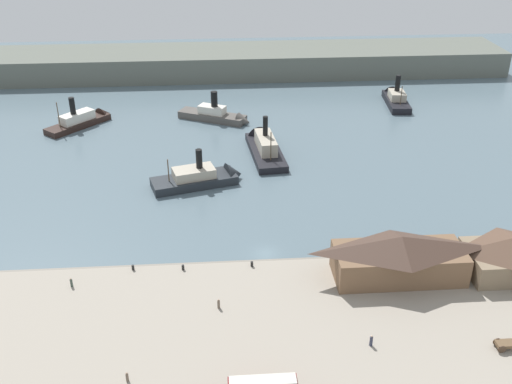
{
  "coord_description": "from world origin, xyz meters",
  "views": [
    {
      "loc": [
        -8.07,
        -86.12,
        58.46
      ],
      "look_at": [
        -0.18,
        19.49,
        2.0
      ],
      "focal_mm": 41.21,
      "sensor_mm": 36.0,
      "label": 1
    }
  ],
  "objects_px": {
    "mooring_post_east": "(133,267)",
    "pedestrian_near_west_shed": "(371,341)",
    "pedestrian_standing_center": "(219,304)",
    "pedestrian_near_east_shed": "(71,283)",
    "pedestrian_near_cart": "(127,377)",
    "ferry_near_quay": "(264,145)",
    "ferry_moored_west": "(84,119)",
    "ferry_departing_north": "(219,116)",
    "mooring_post_center_west": "(252,264)",
    "ferry_approaching_east": "(204,177)",
    "ferry_moored_east": "(395,98)",
    "mooring_post_center_east": "(183,267)",
    "ferry_shed_customs_shed": "(399,256)"
  },
  "relations": [
    {
      "from": "mooring_post_east",
      "to": "pedestrian_near_west_shed",
      "type": "bearing_deg",
      "value": -30.52
    },
    {
      "from": "pedestrian_near_west_shed",
      "to": "pedestrian_standing_center",
      "type": "bearing_deg",
      "value": 155.16
    },
    {
      "from": "pedestrian_near_east_shed",
      "to": "pedestrian_near_cart",
      "type": "bearing_deg",
      "value": -61.77
    },
    {
      "from": "pedestrian_standing_center",
      "to": "ferry_near_quay",
      "type": "distance_m",
      "value": 61.67
    },
    {
      "from": "ferry_moored_west",
      "to": "ferry_departing_north",
      "type": "bearing_deg",
      "value": 0.06
    },
    {
      "from": "mooring_post_center_west",
      "to": "ferry_moored_west",
      "type": "xyz_separation_m",
      "value": [
        -40.46,
        70.65,
        -0.17
      ]
    },
    {
      "from": "ferry_approaching_east",
      "to": "ferry_moored_east",
      "type": "xyz_separation_m",
      "value": [
        56.05,
        48.33,
        0.02
      ]
    },
    {
      "from": "ferry_moored_west",
      "to": "mooring_post_center_west",
      "type": "bearing_deg",
      "value": -60.2
    },
    {
      "from": "ferry_moored_east",
      "to": "mooring_post_center_east",
      "type": "bearing_deg",
      "value": -126.02
    },
    {
      "from": "ferry_shed_customs_shed",
      "to": "pedestrian_near_cart",
      "type": "relative_size",
      "value": 13.87
    },
    {
      "from": "ferry_near_quay",
      "to": "pedestrian_near_west_shed",
      "type": "bearing_deg",
      "value": -82.77
    },
    {
      "from": "pedestrian_near_west_shed",
      "to": "ferry_approaching_east",
      "type": "relative_size",
      "value": 0.09
    },
    {
      "from": "ferry_shed_customs_shed",
      "to": "ferry_approaching_east",
      "type": "relative_size",
      "value": 1.03
    },
    {
      "from": "mooring_post_center_east",
      "to": "ferry_moored_west",
      "type": "height_order",
      "value": "ferry_moored_west"
    },
    {
      "from": "ferry_departing_north",
      "to": "ferry_near_quay",
      "type": "height_order",
      "value": "ferry_near_quay"
    },
    {
      "from": "ferry_moored_west",
      "to": "ferry_near_quay",
      "type": "height_order",
      "value": "ferry_near_quay"
    },
    {
      "from": "mooring_post_east",
      "to": "ferry_approaching_east",
      "type": "distance_m",
      "value": 34.94
    },
    {
      "from": "ferry_shed_customs_shed",
      "to": "ferry_approaching_east",
      "type": "bearing_deg",
      "value": 129.76
    },
    {
      "from": "ferry_near_quay",
      "to": "ferry_moored_west",
      "type": "bearing_deg",
      "value": 156.23
    },
    {
      "from": "mooring_post_east",
      "to": "ferry_moored_west",
      "type": "relative_size",
      "value": 0.05
    },
    {
      "from": "pedestrian_near_cart",
      "to": "ferry_shed_customs_shed",
      "type": "bearing_deg",
      "value": 25.67
    },
    {
      "from": "ferry_shed_customs_shed",
      "to": "ferry_near_quay",
      "type": "xyz_separation_m",
      "value": [
        -17.18,
        54.51,
        -3.51
      ]
    },
    {
      "from": "mooring_post_center_east",
      "to": "ferry_moored_west",
      "type": "xyz_separation_m",
      "value": [
        -29.0,
        70.76,
        -0.17
      ]
    },
    {
      "from": "pedestrian_near_east_shed",
      "to": "ferry_approaching_east",
      "type": "bearing_deg",
      "value": 60.31
    },
    {
      "from": "mooring_post_center_west",
      "to": "ferry_approaching_east",
      "type": "height_order",
      "value": "ferry_approaching_east"
    },
    {
      "from": "mooring_post_center_east",
      "to": "ferry_near_quay",
      "type": "height_order",
      "value": "ferry_near_quay"
    },
    {
      "from": "pedestrian_near_east_shed",
      "to": "ferry_moored_east",
      "type": "relative_size",
      "value": 0.09
    },
    {
      "from": "pedestrian_near_west_shed",
      "to": "mooring_post_center_west",
      "type": "xyz_separation_m",
      "value": [
        -15.2,
        20.12,
        -0.37
      ]
    },
    {
      "from": "ferry_moored_west",
      "to": "pedestrian_near_cart",
      "type": "bearing_deg",
      "value": -76.55
    },
    {
      "from": "pedestrian_near_east_shed",
      "to": "ferry_moored_east",
      "type": "bearing_deg",
      "value": 47.85
    },
    {
      "from": "pedestrian_near_west_shed",
      "to": "ferry_shed_customs_shed",
      "type": "bearing_deg",
      "value": 62.15
    },
    {
      "from": "mooring_post_center_east",
      "to": "ferry_departing_north",
      "type": "height_order",
      "value": "ferry_departing_north"
    },
    {
      "from": "pedestrian_standing_center",
      "to": "mooring_post_east",
      "type": "xyz_separation_m",
      "value": [
        -14.0,
        10.91,
        -0.3
      ]
    },
    {
      "from": "ferry_shed_customs_shed",
      "to": "mooring_post_center_east",
      "type": "xyz_separation_m",
      "value": [
        -34.94,
        4.34,
        -3.39
      ]
    },
    {
      "from": "pedestrian_near_east_shed",
      "to": "ferry_moored_west",
      "type": "height_order",
      "value": "ferry_moored_west"
    },
    {
      "from": "mooring_post_east",
      "to": "ferry_departing_north",
      "type": "distance_m",
      "value": 71.91
    },
    {
      "from": "ferry_approaching_east",
      "to": "pedestrian_standing_center",
      "type": "bearing_deg",
      "value": -87.03
    },
    {
      "from": "pedestrian_near_cart",
      "to": "pedestrian_near_east_shed",
      "type": "height_order",
      "value": "pedestrian_near_east_shed"
    },
    {
      "from": "ferry_moored_west",
      "to": "ferry_near_quay",
      "type": "relative_size",
      "value": 0.76
    },
    {
      "from": "pedestrian_near_east_shed",
      "to": "ferry_moored_west",
      "type": "xyz_separation_m",
      "value": [
        -11.48,
        74.03,
        -0.45
      ]
    },
    {
      "from": "pedestrian_near_cart",
      "to": "mooring_post_center_east",
      "type": "distance_m",
      "value": 24.96
    },
    {
      "from": "pedestrian_near_cart",
      "to": "mooring_post_east",
      "type": "xyz_separation_m",
      "value": [
        -1.98,
        24.75,
        -0.25
      ]
    },
    {
      "from": "mooring_post_east",
      "to": "ferry_moored_west",
      "type": "xyz_separation_m",
      "value": [
        -20.72,
        70.17,
        -0.17
      ]
    },
    {
      "from": "mooring_post_center_west",
      "to": "ferry_near_quay",
      "type": "bearing_deg",
      "value": 82.83
    },
    {
      "from": "ferry_near_quay",
      "to": "ferry_approaching_east",
      "type": "bearing_deg",
      "value": -130.65
    },
    {
      "from": "ferry_near_quay",
      "to": "mooring_post_center_east",
      "type": "bearing_deg",
      "value": -109.49
    },
    {
      "from": "ferry_approaching_east",
      "to": "ferry_near_quay",
      "type": "xyz_separation_m",
      "value": [
        14.31,
        16.67,
        0.06
      ]
    },
    {
      "from": "pedestrian_standing_center",
      "to": "pedestrian_near_west_shed",
      "type": "height_order",
      "value": "pedestrian_near_west_shed"
    },
    {
      "from": "ferry_shed_customs_shed",
      "to": "pedestrian_near_east_shed",
      "type": "relative_size",
      "value": 13.19
    },
    {
      "from": "pedestrian_near_cart",
      "to": "pedestrian_near_east_shed",
      "type": "distance_m",
      "value": 23.72
    }
  ]
}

